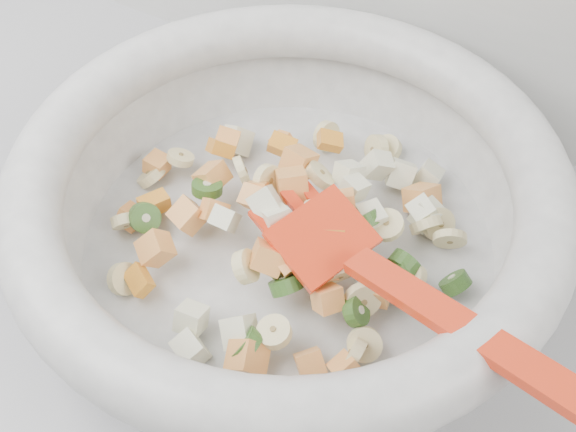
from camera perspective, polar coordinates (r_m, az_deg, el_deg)
The scene contains 1 object.
mixing_bowl at distance 0.56m, azimuth 0.04°, elevation 1.00°, with size 0.49×0.43×0.14m.
Camera 1 is at (0.32, 1.18, 1.38)m, focal length 45.00 mm.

